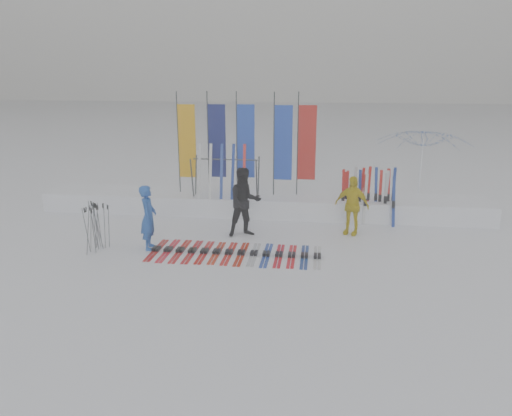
# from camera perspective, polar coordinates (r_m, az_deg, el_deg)

# --- Properties ---
(ground) EXTENTS (120.00, 120.00, 0.00)m
(ground) POSITION_cam_1_polar(r_m,az_deg,el_deg) (11.69, -1.99, -6.79)
(ground) COLOR white
(ground) RESTS_ON ground
(snow_bank) EXTENTS (14.00, 1.60, 0.60)m
(snow_bank) POSITION_cam_1_polar(r_m,az_deg,el_deg) (15.92, 0.67, 0.48)
(snow_bank) COLOR white
(snow_bank) RESTS_ON ground
(person_blue) EXTENTS (0.50, 0.67, 1.66)m
(person_blue) POSITION_cam_1_polar(r_m,az_deg,el_deg) (12.90, -12.20, -1.07)
(person_blue) COLOR #1D4BA9
(person_blue) RESTS_ON ground
(person_black) EXTENTS (1.14, 1.04, 1.90)m
(person_black) POSITION_cam_1_polar(r_m,az_deg,el_deg) (13.59, -1.30, 0.66)
(person_black) COLOR black
(person_black) RESTS_ON ground
(person_yellow) EXTENTS (1.05, 0.73, 1.65)m
(person_yellow) POSITION_cam_1_polar(r_m,az_deg,el_deg) (14.01, 10.89, 0.30)
(person_yellow) COLOR #DAC40E
(person_yellow) RESTS_ON ground
(tent_canopy) EXTENTS (2.97, 3.03, 2.70)m
(tent_canopy) POSITION_cam_1_polar(r_m,az_deg,el_deg) (16.93, 18.36, 4.24)
(tent_canopy) COLOR white
(tent_canopy) RESTS_ON ground
(ski_row) EXTENTS (4.24, 1.69, 0.07)m
(ski_row) POSITION_cam_1_polar(r_m,az_deg,el_deg) (12.49, -2.46, -5.12)
(ski_row) COLOR #B1110E
(ski_row) RESTS_ON ground
(pole_cluster) EXTENTS (0.60, 0.75, 1.25)m
(pole_cluster) POSITION_cam_1_polar(r_m,az_deg,el_deg) (13.27, -17.83, -2.05)
(pole_cluster) COLOR #595B60
(pole_cluster) RESTS_ON ground
(feather_flags) EXTENTS (4.35, 0.23, 3.20)m
(feather_flags) POSITION_cam_1_polar(r_m,az_deg,el_deg) (15.74, -1.08, 7.53)
(feather_flags) COLOR #383A3F
(feather_flags) RESTS_ON ground
(ski_rack) EXTENTS (2.04, 0.80, 1.23)m
(ski_rack) POSITION_cam_1_polar(r_m,az_deg,el_deg) (15.45, -3.51, 4.11)
(ski_rack) COLOR #383A3F
(ski_rack) RESTS_ON ground
(upright_skis) EXTENTS (1.58, 0.93, 1.65)m
(upright_skis) POSITION_cam_1_polar(r_m,az_deg,el_deg) (15.40, 12.96, 1.39)
(upright_skis) COLOR red
(upright_skis) RESTS_ON ground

